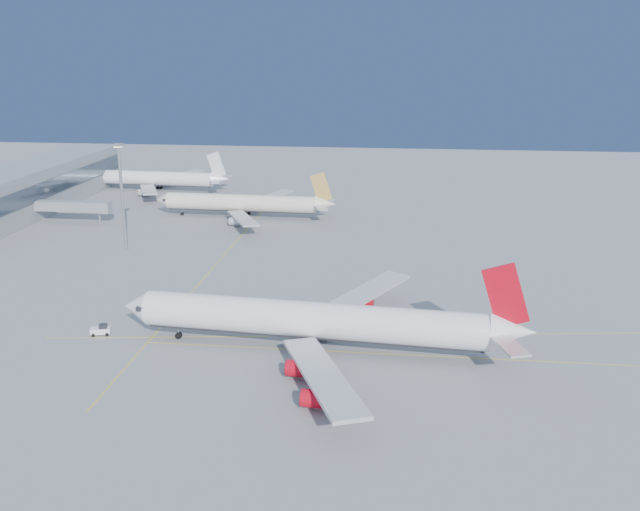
{
  "coord_description": "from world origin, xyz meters",
  "views": [
    {
      "loc": [
        5.46,
        -129.99,
        52.08
      ],
      "look_at": [
        -12.45,
        22.02,
        7.0
      ],
      "focal_mm": 40.0,
      "sensor_mm": 36.0,
      "label": 1
    }
  ],
  "objects_px": {
    "airliner_third": "(156,178)",
    "light_mast": "(121,188)",
    "airliner_virgin": "(320,321)",
    "pushback_tug": "(101,330)",
    "airliner_etihad": "(245,203)"
  },
  "relations": [
    {
      "from": "airliner_third",
      "to": "light_mast",
      "type": "height_order",
      "value": "light_mast"
    },
    {
      "from": "pushback_tug",
      "to": "airliner_virgin",
      "type": "bearing_deg",
      "value": -18.83
    },
    {
      "from": "airliner_virgin",
      "to": "airliner_etihad",
      "type": "bearing_deg",
      "value": 114.47
    },
    {
      "from": "airliner_etihad",
      "to": "airliner_third",
      "type": "relative_size",
      "value": 1.02
    },
    {
      "from": "airliner_virgin",
      "to": "airliner_third",
      "type": "relative_size",
      "value": 1.3
    },
    {
      "from": "airliner_etihad",
      "to": "light_mast",
      "type": "xyz_separation_m",
      "value": [
        -23.44,
        -40.02,
        11.97
      ]
    },
    {
      "from": "pushback_tug",
      "to": "light_mast",
      "type": "relative_size",
      "value": 0.14
    },
    {
      "from": "airliner_virgin",
      "to": "airliner_third",
      "type": "distance_m",
      "value": 158.19
    },
    {
      "from": "airliner_virgin",
      "to": "pushback_tug",
      "type": "relative_size",
      "value": 18.95
    },
    {
      "from": "airliner_third",
      "to": "pushback_tug",
      "type": "xyz_separation_m",
      "value": [
        36.27,
        -135.36,
        -3.71
      ]
    },
    {
      "from": "airliner_virgin",
      "to": "light_mast",
      "type": "distance_m",
      "value": 84.09
    },
    {
      "from": "airliner_virgin",
      "to": "pushback_tug",
      "type": "bearing_deg",
      "value": -178.4
    },
    {
      "from": "airliner_etihad",
      "to": "pushback_tug",
      "type": "relative_size",
      "value": 14.88
    },
    {
      "from": "pushback_tug",
      "to": "light_mast",
      "type": "bearing_deg",
      "value": 91.23
    },
    {
      "from": "airliner_virgin",
      "to": "airliner_etihad",
      "type": "xyz_separation_m",
      "value": [
        -35.55,
        98.91,
        -0.88
      ]
    }
  ]
}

